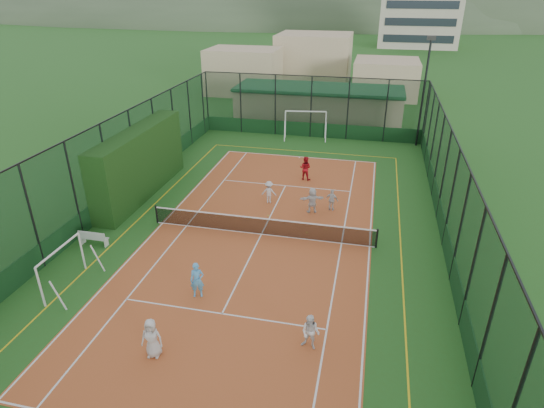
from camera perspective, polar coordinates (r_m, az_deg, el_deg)
The scene contains 19 objects.
ground at distance 23.47m, azimuth -1.34°, elevation -3.85°, with size 300.00×300.00×0.00m, color #28591E.
court_slab at distance 23.47m, azimuth -1.34°, elevation -3.84°, with size 11.17×23.97×0.01m, color #A95425.
tennis_net at distance 23.21m, azimuth -1.36°, elevation -2.72°, with size 11.67×0.12×1.06m, color black, non-canonical shape.
perimeter_fence at distance 22.33m, azimuth -1.41°, elevation 1.72°, with size 18.12×34.12×5.00m, color black, non-canonical shape.
floodlight_ne at distance 37.27m, azimuth 18.47°, elevation 13.03°, with size 0.60×0.26×8.25m, color black, non-canonical shape.
clubhouse at distance 43.22m, azimuth 5.85°, elevation 12.37°, with size 15.20×7.20×3.15m, color tan, non-canonical shape.
distant_hills at distance 170.20m, azimuth 11.87°, elevation 21.59°, with size 200.00×60.00×24.00m, color #384C33, non-canonical shape.
hedge_left at distance 28.36m, azimuth -16.24°, elevation 5.01°, with size 1.38×9.20×4.02m, color black.
white_bench at distance 24.06m, azimuth -21.44°, elevation -3.92°, with size 1.44×0.40×0.81m, color white, non-canonical shape.
futsal_goal_near at distance 21.15m, azimuth -24.81°, elevation -7.31°, with size 0.82×2.84×1.83m, color white, non-canonical shape.
futsal_goal_far at distance 38.25m, azimuth 4.21°, elevation 9.90°, with size 3.44×1.00×2.22m, color white, non-canonical shape.
child_near_left at distance 16.68m, azimuth -14.84°, elevation -15.96°, with size 0.74×0.48×1.52m, color silver.
child_near_mid at distance 19.00m, azimuth -9.38°, elevation -9.40°, with size 0.57×0.37×1.55m, color #52AAE8.
child_near_right at distance 16.53m, azimuth 4.85°, elevation -15.75°, with size 0.67×0.52×1.38m, color white.
child_far_left at distance 26.53m, azimuth -0.38°, elevation 1.51°, with size 0.87×0.50×1.34m, color silver.
child_far_right at distance 25.85m, azimuth 7.53°, elevation 0.50°, with size 0.75×0.31×1.28m, color silver.
child_far_back at distance 25.46m, azimuth 5.07°, elevation 0.47°, with size 1.37×0.44×1.48m, color silver.
coach at distance 29.79m, azimuth 4.19°, elevation 4.52°, with size 0.77×0.60×1.58m, color #AD121B.
tennis_balls at distance 24.41m, azimuth 1.88°, elevation -2.48°, with size 4.25×1.48×0.07m.
Camera 1 is at (5.03, -19.72, 11.69)m, focal length 30.00 mm.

